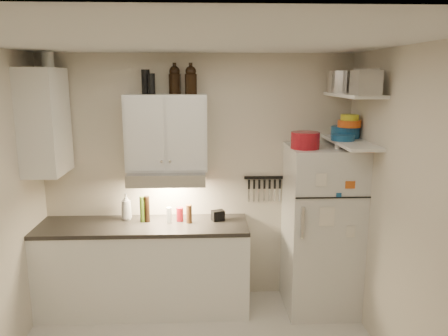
{
  "coord_description": "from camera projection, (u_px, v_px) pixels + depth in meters",
  "views": [
    {
      "loc": [
        0.08,
        -2.99,
        2.37
      ],
      "look_at": [
        0.25,
        0.9,
        1.55
      ],
      "focal_mm": 35.0,
      "sensor_mm": 36.0,
      "label": 1
    }
  ],
  "objects": [
    {
      "name": "bowl_orange",
      "position": [
        349.0,
        124.0,
        4.24
      ],
      "size": [
        0.22,
        0.22,
        0.07
      ],
      "primitive_type": "cylinder",
      "color": "#EC5816",
      "rests_on": "bowl_teal"
    },
    {
      "name": "shelf_hi",
      "position": [
        353.0,
        95.0,
        4.02
      ],
      "size": [
        0.3,
        0.95,
        0.03
      ],
      "primitive_type": "cube",
      "color": "white",
      "rests_on": "right_wall"
    },
    {
      "name": "thermos_a",
      "position": [
        151.0,
        84.0,
        4.18
      ],
      "size": [
        0.07,
        0.07,
        0.2
      ],
      "primitive_type": "cylinder",
      "rotation": [
        0.0,
        0.0,
        -0.09
      ],
      "color": "black",
      "rests_on": "upper_cabinet"
    },
    {
      "name": "tin_a",
      "position": [
        366.0,
        81.0,
        3.88
      ],
      "size": [
        0.27,
        0.26,
        0.22
      ],
      "primitive_type": "cube",
      "rotation": [
        0.0,
        0.0,
        -0.31
      ],
      "color": "#AAAAAD",
      "rests_on": "shelf_hi"
    },
    {
      "name": "clear_bottle",
      "position": [
        169.0,
        215.0,
        4.41
      ],
      "size": [
        0.05,
        0.05,
        0.16
      ],
      "primitive_type": "cylinder",
      "rotation": [
        0.0,
        0.0,
        0.05
      ],
      "color": "silver",
      "rests_on": "countertop"
    },
    {
      "name": "range_hood",
      "position": [
        167.0,
        177.0,
        4.35
      ],
      "size": [
        0.76,
        0.46,
        0.12
      ],
      "primitive_type": "cube",
      "color": "silver",
      "rests_on": "back_wall"
    },
    {
      "name": "pepper_mill",
      "position": [
        189.0,
        214.0,
        4.39
      ],
      "size": [
        0.07,
        0.07,
        0.19
      ],
      "primitive_type": "cylinder",
      "rotation": [
        0.0,
        0.0,
        -0.28
      ],
      "color": "brown",
      "rests_on": "countertop"
    },
    {
      "name": "oil_bottle",
      "position": [
        142.0,
        209.0,
        4.41
      ],
      "size": [
        0.06,
        0.06,
        0.26
      ],
      "primitive_type": "cylinder",
      "rotation": [
        0.0,
        0.0,
        -0.33
      ],
      "color": "#3D5916",
      "rests_on": "countertop"
    },
    {
      "name": "dutch_oven",
      "position": [
        305.0,
        140.0,
        4.12
      ],
      "size": [
        0.35,
        0.35,
        0.16
      ],
      "primitive_type": "cylinder",
      "rotation": [
        0.0,
        0.0,
        -0.35
      ],
      "color": "maroon",
      "rests_on": "fridge"
    },
    {
      "name": "fridge",
      "position": [
        321.0,
        229.0,
        4.42
      ],
      "size": [
        0.7,
        0.68,
        1.7
      ],
      "primitive_type": "cube",
      "color": "silver",
      "rests_on": "floor"
    },
    {
      "name": "ceiling",
      "position": [
        192.0,
        39.0,
        2.87
      ],
      "size": [
        3.2,
        3.0,
        0.02
      ],
      "primitive_type": "cube",
      "color": "silver",
      "rests_on": "ground"
    },
    {
      "name": "knife_strip",
      "position": [
        264.0,
        178.0,
        4.62
      ],
      "size": [
        0.42,
        0.02,
        0.03
      ],
      "primitive_type": "cube",
      "color": "black",
      "rests_on": "back_wall"
    },
    {
      "name": "countertop",
      "position": [
        143.0,
        226.0,
        4.37
      ],
      "size": [
        2.1,
        0.62,
        0.04
      ],
      "primitive_type": "cube",
      "color": "#272422",
      "rests_on": "base_cabinet"
    },
    {
      "name": "growler_a",
      "position": [
        175.0,
        80.0,
        4.27
      ],
      "size": [
        0.12,
        0.12,
        0.28
      ],
      "primitive_type": null,
      "rotation": [
        0.0,
        0.0,
        0.06
      ],
      "color": "black",
      "rests_on": "upper_cabinet"
    },
    {
      "name": "side_cabinet",
      "position": [
        45.0,
        122.0,
        4.12
      ],
      "size": [
        0.33,
        0.55,
        1.0
      ],
      "primitive_type": "cube",
      "color": "white",
      "rests_on": "left_wall"
    },
    {
      "name": "plates",
      "position": [
        343.0,
        138.0,
        4.13
      ],
      "size": [
        0.27,
        0.27,
        0.06
      ],
      "primitive_type": "cylinder",
      "rotation": [
        0.0,
        0.0,
        -0.23
      ],
      "color": "navy",
      "rests_on": "shelf_lo"
    },
    {
      "name": "red_jar",
      "position": [
        180.0,
        214.0,
        4.45
      ],
      "size": [
        0.08,
        0.08,
        0.14
      ],
      "primitive_type": "cylinder",
      "rotation": [
        0.0,
        0.0,
        0.13
      ],
      "color": "maroon",
      "rests_on": "countertop"
    },
    {
      "name": "tin_b",
      "position": [
        366.0,
        83.0,
        3.61
      ],
      "size": [
        0.21,
        0.21,
        0.2
      ],
      "primitive_type": "cube",
      "rotation": [
        0.0,
        0.0,
        0.05
      ],
      "color": "#AAAAAD",
      "rests_on": "shelf_hi"
    },
    {
      "name": "base_cabinet",
      "position": [
        145.0,
        269.0,
        4.47
      ],
      "size": [
        2.1,
        0.6,
        0.88
      ],
      "primitive_type": "cube",
      "color": "white",
      "rests_on": "floor"
    },
    {
      "name": "bowl_teal",
      "position": [
        345.0,
        132.0,
        4.31
      ],
      "size": [
        0.28,
        0.28,
        0.11
      ],
      "primitive_type": "cylinder",
      "color": "navy",
      "rests_on": "shelf_lo"
    },
    {
      "name": "book_stack",
      "position": [
        363.0,
        147.0,
        4.01
      ],
      "size": [
        0.21,
        0.24,
        0.07
      ],
      "primitive_type": "cube",
      "rotation": [
        0.0,
        0.0,
        -0.17
      ],
      "color": "#CD5919",
      "rests_on": "fridge"
    },
    {
      "name": "caddy",
      "position": [
        218.0,
        215.0,
        4.47
      ],
      "size": [
        0.15,
        0.13,
        0.11
      ],
      "primitive_type": "cube",
      "rotation": [
        0.0,
        0.0,
        0.36
      ],
      "color": "black",
      "rests_on": "countertop"
    },
    {
      "name": "soap_bottle",
      "position": [
        126.0,
        205.0,
        4.48
      ],
      "size": [
        0.15,
        0.15,
        0.31
      ],
      "primitive_type": "imported",
      "rotation": [
        0.0,
        0.0,
        0.32
      ],
      "color": "white",
      "rests_on": "countertop"
    },
    {
      "name": "thermos_b",
      "position": [
        146.0,
        82.0,
        4.25
      ],
      "size": [
        0.1,
        0.1,
        0.24
      ],
      "primitive_type": "cylinder",
      "rotation": [
        0.0,
        0.0,
        0.36
      ],
      "color": "black",
      "rests_on": "upper_cabinet"
    },
    {
      "name": "right_wall",
      "position": [
        414.0,
        225.0,
        3.21
      ],
      "size": [
        0.02,
        3.0,
        2.6
      ],
      "primitive_type": "cube",
      "color": "beige",
      "rests_on": "ground"
    },
    {
      "name": "upper_cabinet",
      "position": [
        167.0,
        132.0,
        4.33
      ],
      "size": [
        0.8,
        0.33,
        0.75
      ],
      "primitive_type": "cube",
      "color": "white",
      "rests_on": "back_wall"
    },
    {
      "name": "growler_b",
      "position": [
        191.0,
        80.0,
        4.21
      ],
      "size": [
        0.15,
        0.15,
        0.28
      ],
      "primitive_type": null,
      "rotation": [
        0.0,
        0.0,
        -0.32
      ],
      "color": "black",
      "rests_on": "upper_cabinet"
    },
    {
      "name": "bowl_yellow",
      "position": [
        350.0,
        117.0,
        4.22
      ],
      "size": [
        0.17,
        0.17,
        0.06
      ],
      "primitive_type": "cylinder",
      "color": "gold",
      "rests_on": "bowl_orange"
    },
    {
      "name": "vinegar_bottle",
      "position": [
        147.0,
        209.0,
        4.41
      ],
      "size": [
        0.06,
        0.06,
        0.27
      ],
      "primitive_type": "cylinder",
      "rotation": [
        0.0,
        0.0,
        0.1
      ],
      "color": "black",
      "rests_on": "countertop"
    },
    {
      "name": "stock_pot",
      "position": [
        343.0,
        82.0,
        4.24
      ],
      "size": [
        0.37,
        0.37,
        0.21
      ],
      "primitive_type": "cylinder",
      "rotation": [
        0.0,
        0.0,
        -0.31
      ],
      "color": "silver",
      "rests_on": "shelf_hi"
    },
    {
      "name": "spice_jar",
      "position": [
        338.0,
        144.0,
        4.12
      ],
      "size": [
        0.06,
        0.06,
        0.09
      ],
      "primitive_type": "cylinder",
      "rotation": [
        0.0,
        0.0,
        0.08
      ],
      "color": "silver",
      "rests_on": "fridge"
    },
    {
      "name": "back_wall",
      "position": [
        198.0,
        180.0,
        4.62
      ],
      "size": [
        3.2,
        0.02,
        2.6
      ],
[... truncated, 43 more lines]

